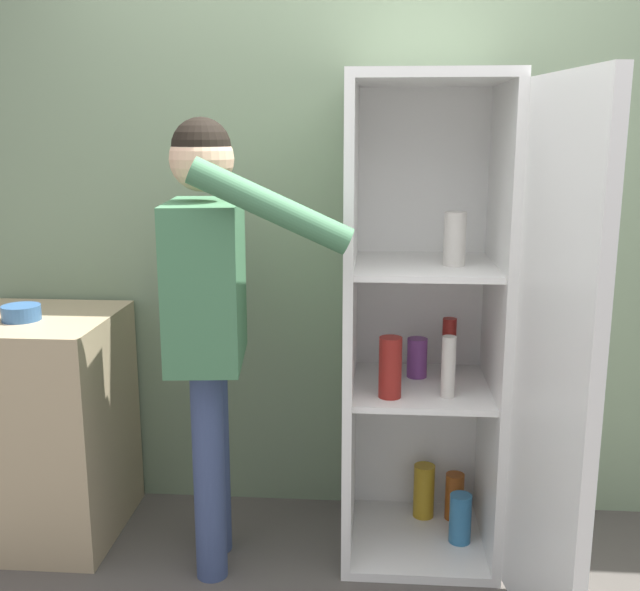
# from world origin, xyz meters

# --- Properties ---
(wall_back) EXTENTS (7.00, 0.06, 2.55)m
(wall_back) POSITION_xyz_m (0.00, 0.98, 1.27)
(wall_back) COLOR gray
(wall_back) RESTS_ON ground_plane
(refrigerator) EXTENTS (0.72, 1.18, 1.85)m
(refrigerator) POSITION_xyz_m (0.33, 0.55, 0.90)
(refrigerator) COLOR white
(refrigerator) RESTS_ON ground_plane
(person) EXTENTS (0.69, 0.60, 1.69)m
(person) POSITION_xyz_m (-0.54, 0.43, 1.07)
(person) COLOR #384770
(person) RESTS_ON ground_plane
(counter) EXTENTS (0.62, 0.63, 0.92)m
(counter) POSITION_xyz_m (-1.30, 0.62, 0.46)
(counter) COLOR tan
(counter) RESTS_ON ground_plane
(bowl) EXTENTS (0.15, 0.15, 0.06)m
(bowl) POSITION_xyz_m (-1.31, 0.56, 0.95)
(bowl) COLOR #335B8E
(bowl) RESTS_ON counter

